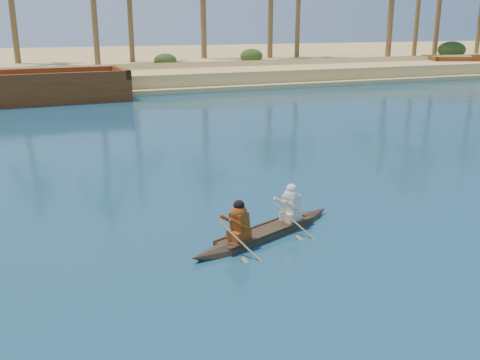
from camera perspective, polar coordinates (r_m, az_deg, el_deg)
name	(u,v)px	position (r m, az deg, el deg)	size (l,w,h in m)	color
ground	(392,167)	(19.46, 15.94, 1.30)	(160.00, 160.00, 0.00)	navy
sandy_embankment	(130,63)	(62.85, -11.68, 12.13)	(150.00, 51.00, 1.50)	#DBC67B
shrub_cluster	(164,67)	(47.82, -8.12, 11.86)	(100.00, 6.00, 2.40)	#1C3714
canoe	(266,226)	(12.70, 2.79, -4.94)	(4.48, 2.26, 1.26)	#34271C
barge_mid	(16,90)	(36.92, -22.74, 8.84)	(13.87, 5.21, 2.28)	brown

